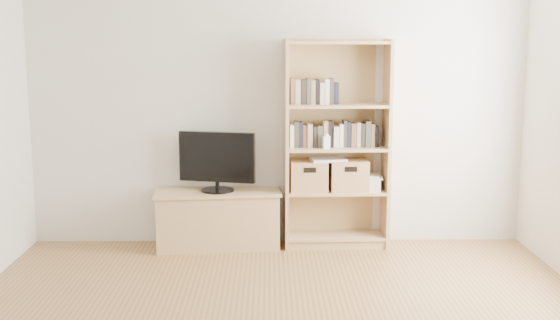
{
  "coord_description": "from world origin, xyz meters",
  "views": [
    {
      "loc": [
        -0.08,
        -3.85,
        1.87
      ],
      "look_at": [
        0.01,
        1.9,
        0.87
      ],
      "focal_mm": 45.0,
      "sensor_mm": 36.0,
      "label": 1
    }
  ],
  "objects_px": {
    "bookshelf": "(337,145)",
    "television": "(217,161)",
    "basket_left": "(309,176)",
    "tv_stand": "(218,220)",
    "baby_monitor": "(326,142)",
    "basket_right": "(349,175)",
    "laptop": "(328,159)"
  },
  "relations": [
    {
      "from": "baby_monitor",
      "to": "bookshelf",
      "type": "bearing_deg",
      "value": 35.32
    },
    {
      "from": "television",
      "to": "basket_left",
      "type": "distance_m",
      "value": 0.83
    },
    {
      "from": "tv_stand",
      "to": "basket_right",
      "type": "xyz_separation_m",
      "value": [
        1.18,
        0.04,
        0.41
      ]
    },
    {
      "from": "bookshelf",
      "to": "basket_left",
      "type": "distance_m",
      "value": 0.37
    },
    {
      "from": "basket_right",
      "to": "laptop",
      "type": "bearing_deg",
      "value": -175.8
    },
    {
      "from": "baby_monitor",
      "to": "basket_left",
      "type": "xyz_separation_m",
      "value": [
        -0.15,
        0.09,
        -0.31
      ]
    },
    {
      "from": "bookshelf",
      "to": "television",
      "type": "relative_size",
      "value": 2.7
    },
    {
      "from": "television",
      "to": "baby_monitor",
      "type": "relative_size",
      "value": 6.13
    },
    {
      "from": "basket_right",
      "to": "bookshelf",
      "type": "bearing_deg",
      "value": 178.15
    },
    {
      "from": "bookshelf",
      "to": "laptop",
      "type": "bearing_deg",
      "value": -168.03
    },
    {
      "from": "bookshelf",
      "to": "laptop",
      "type": "relative_size",
      "value": 6.04
    },
    {
      "from": "television",
      "to": "tv_stand",
      "type": "bearing_deg",
      "value": 0.0
    },
    {
      "from": "tv_stand",
      "to": "basket_left",
      "type": "distance_m",
      "value": 0.91
    },
    {
      "from": "tv_stand",
      "to": "bookshelf",
      "type": "relative_size",
      "value": 0.58
    },
    {
      "from": "tv_stand",
      "to": "laptop",
      "type": "distance_m",
      "value": 1.13
    },
    {
      "from": "basket_left",
      "to": "laptop",
      "type": "bearing_deg",
      "value": -3.27
    },
    {
      "from": "bookshelf",
      "to": "baby_monitor",
      "type": "relative_size",
      "value": 16.54
    },
    {
      "from": "television",
      "to": "baby_monitor",
      "type": "height_order",
      "value": "television"
    },
    {
      "from": "tv_stand",
      "to": "baby_monitor",
      "type": "bearing_deg",
      "value": -9.35
    },
    {
      "from": "tv_stand",
      "to": "bookshelf",
      "type": "bearing_deg",
      "value": -3.22
    },
    {
      "from": "baby_monitor",
      "to": "basket_right",
      "type": "distance_m",
      "value": 0.39
    },
    {
      "from": "laptop",
      "to": "basket_left",
      "type": "bearing_deg",
      "value": 168.18
    },
    {
      "from": "laptop",
      "to": "tv_stand",
      "type": "bearing_deg",
      "value": 171.25
    },
    {
      "from": "television",
      "to": "basket_left",
      "type": "relative_size",
      "value": 2.1
    },
    {
      "from": "basket_right",
      "to": "laptop",
      "type": "height_order",
      "value": "laptop"
    },
    {
      "from": "tv_stand",
      "to": "basket_left",
      "type": "height_order",
      "value": "basket_left"
    },
    {
      "from": "basket_right",
      "to": "tv_stand",
      "type": "bearing_deg",
      "value": -179.41
    },
    {
      "from": "television",
      "to": "basket_right",
      "type": "distance_m",
      "value": 1.19
    },
    {
      "from": "tv_stand",
      "to": "television",
      "type": "distance_m",
      "value": 0.54
    },
    {
      "from": "basket_left",
      "to": "tv_stand",
      "type": "bearing_deg",
      "value": -179.57
    },
    {
      "from": "tv_stand",
      "to": "basket_right",
      "type": "distance_m",
      "value": 1.25
    },
    {
      "from": "tv_stand",
      "to": "laptop",
      "type": "relative_size",
      "value": 3.5
    }
  ]
}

